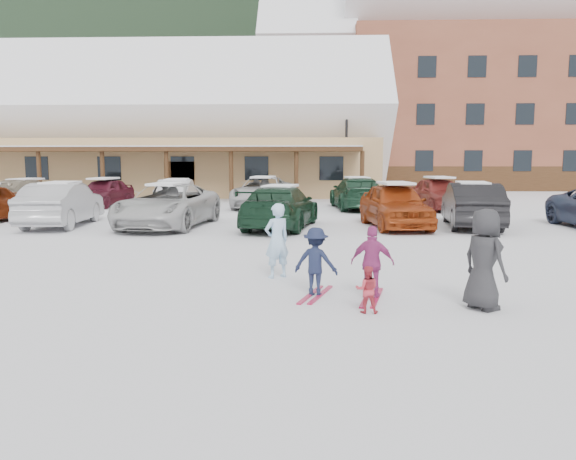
{
  "coord_description": "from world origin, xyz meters",
  "views": [
    {
      "loc": [
        0.73,
        -10.15,
        2.45
      ],
      "look_at": [
        0.3,
        1.0,
        1.0
      ],
      "focal_mm": 35.0,
      "sensor_mm": 36.0,
      "label": 1
    }
  ],
  "objects_px": {
    "parked_car_3": "(280,207)",
    "parked_car_5": "(472,205)",
    "parked_car_8": "(104,192)",
    "parked_car_11": "(357,193)",
    "parked_car_2": "(168,205)",
    "alpine_hotel": "(474,82)",
    "parked_car_7": "(26,193)",
    "parked_car_10": "(263,192)",
    "parked_car_9": "(177,194)",
    "lamp_post": "(346,143)",
    "adult_skier": "(277,241)",
    "bystander_dark": "(484,259)",
    "toddler_red": "(367,289)",
    "child_magenta": "(372,262)",
    "parked_car_1": "(62,204)",
    "day_lodge": "(166,135)",
    "parked_car_4": "(395,205)",
    "child_navy": "(316,262)",
    "parked_car_12": "(439,193)"
  },
  "relations": [
    {
      "from": "parked_car_3",
      "to": "parked_car_5",
      "type": "relative_size",
      "value": 1.07
    },
    {
      "from": "parked_car_8",
      "to": "parked_car_11",
      "type": "relative_size",
      "value": 0.8
    },
    {
      "from": "parked_car_2",
      "to": "alpine_hotel",
      "type": "bearing_deg",
      "value": 63.31
    },
    {
      "from": "parked_car_7",
      "to": "parked_car_10",
      "type": "bearing_deg",
      "value": -168.59
    },
    {
      "from": "parked_car_9",
      "to": "lamp_post",
      "type": "bearing_deg",
      "value": -142.81
    },
    {
      "from": "parked_car_3",
      "to": "adult_skier",
      "type": "bearing_deg",
      "value": 101.85
    },
    {
      "from": "adult_skier",
      "to": "bystander_dark",
      "type": "xyz_separation_m",
      "value": [
        3.47,
        -2.28,
        0.06
      ]
    },
    {
      "from": "toddler_red",
      "to": "child_magenta",
      "type": "height_order",
      "value": "child_magenta"
    },
    {
      "from": "parked_car_1",
      "to": "parked_car_9",
      "type": "height_order",
      "value": "parked_car_1"
    },
    {
      "from": "parked_car_9",
      "to": "toddler_red",
      "type": "bearing_deg",
      "value": 107.09
    },
    {
      "from": "alpine_hotel",
      "to": "lamp_post",
      "type": "height_order",
      "value": "alpine_hotel"
    },
    {
      "from": "day_lodge",
      "to": "parked_car_1",
      "type": "distance_m",
      "value": 18.74
    },
    {
      "from": "parked_car_11",
      "to": "parked_car_4",
      "type": "bearing_deg",
      "value": 90.89
    },
    {
      "from": "day_lodge",
      "to": "parked_car_5",
      "type": "height_order",
      "value": "day_lodge"
    },
    {
      "from": "adult_skier",
      "to": "child_magenta",
      "type": "relative_size",
      "value": 1.2
    },
    {
      "from": "adult_skier",
      "to": "child_navy",
      "type": "bearing_deg",
      "value": 83.88
    },
    {
      "from": "bystander_dark",
      "to": "parked_car_7",
      "type": "xyz_separation_m",
      "value": [
        -16.55,
        17.72,
        -0.12
      ]
    },
    {
      "from": "child_navy",
      "to": "bystander_dark",
      "type": "bearing_deg",
      "value": -179.88
    },
    {
      "from": "lamp_post",
      "to": "adult_skier",
      "type": "bearing_deg",
      "value": -97.1
    },
    {
      "from": "parked_car_10",
      "to": "parked_car_3",
      "type": "bearing_deg",
      "value": -75.57
    },
    {
      "from": "parked_car_7",
      "to": "lamp_post",
      "type": "bearing_deg",
      "value": -146.59
    },
    {
      "from": "parked_car_11",
      "to": "child_magenta",
      "type": "bearing_deg",
      "value": 80.96
    },
    {
      "from": "bystander_dark",
      "to": "parked_car_1",
      "type": "distance_m",
      "value": 15.82
    },
    {
      "from": "child_navy",
      "to": "parked_car_9",
      "type": "distance_m",
      "value": 17.89
    },
    {
      "from": "parked_car_11",
      "to": "parked_car_12",
      "type": "height_order",
      "value": "parked_car_12"
    },
    {
      "from": "child_magenta",
      "to": "parked_car_2",
      "type": "xyz_separation_m",
      "value": [
        -6.1,
        9.95,
        0.13
      ]
    },
    {
      "from": "parked_car_2",
      "to": "parked_car_4",
      "type": "xyz_separation_m",
      "value": [
        8.0,
        0.16,
        0.02
      ]
    },
    {
      "from": "alpine_hotel",
      "to": "parked_car_8",
      "type": "distance_m",
      "value": 32.44
    },
    {
      "from": "parked_car_1",
      "to": "lamp_post",
      "type": "bearing_deg",
      "value": -131.53
    },
    {
      "from": "parked_car_7",
      "to": "day_lodge",
      "type": "bearing_deg",
      "value": -101.2
    },
    {
      "from": "child_magenta",
      "to": "parked_car_1",
      "type": "relative_size",
      "value": 0.27
    },
    {
      "from": "child_navy",
      "to": "parked_car_12",
      "type": "relative_size",
      "value": 0.27
    },
    {
      "from": "parked_car_10",
      "to": "parked_car_8",
      "type": "bearing_deg",
      "value": -176.05
    },
    {
      "from": "parked_car_2",
      "to": "parked_car_11",
      "type": "bearing_deg",
      "value": 51.06
    },
    {
      "from": "child_magenta",
      "to": "parked_car_2",
      "type": "height_order",
      "value": "parked_car_2"
    },
    {
      "from": "lamp_post",
      "to": "child_magenta",
      "type": "distance_m",
      "value": 24.77
    },
    {
      "from": "adult_skier",
      "to": "parked_car_12",
      "type": "distance_m",
      "value": 16.75
    },
    {
      "from": "parked_car_11",
      "to": "parked_car_7",
      "type": "bearing_deg",
      "value": -5.02
    },
    {
      "from": "parked_car_1",
      "to": "parked_car_8",
      "type": "xyz_separation_m",
      "value": [
        -1.39,
        7.91,
        -0.07
      ]
    },
    {
      "from": "parked_car_2",
      "to": "parked_car_10",
      "type": "height_order",
      "value": "parked_car_2"
    },
    {
      "from": "bystander_dark",
      "to": "parked_car_11",
      "type": "distance_m",
      "value": 17.78
    },
    {
      "from": "parked_car_2",
      "to": "parked_car_7",
      "type": "xyz_separation_m",
      "value": [
        -8.74,
        7.14,
        -0.06
      ]
    },
    {
      "from": "toddler_red",
      "to": "adult_skier",
      "type": "bearing_deg",
      "value": -56.64
    },
    {
      "from": "adult_skier",
      "to": "parked_car_8",
      "type": "xyz_separation_m",
      "value": [
        -9.58,
        16.3,
        -0.06
      ]
    },
    {
      "from": "parked_car_5",
      "to": "parked_car_11",
      "type": "height_order",
      "value": "parked_car_5"
    },
    {
      "from": "lamp_post",
      "to": "parked_car_10",
      "type": "height_order",
      "value": "lamp_post"
    },
    {
      "from": "parked_car_2",
      "to": "parked_car_10",
      "type": "xyz_separation_m",
      "value": [
        2.74,
        7.79,
        -0.01
      ]
    },
    {
      "from": "day_lodge",
      "to": "parked_car_11",
      "type": "xyz_separation_m",
      "value": [
        11.98,
        -11.35,
        -3.19
      ]
    },
    {
      "from": "child_magenta",
      "to": "parked_car_10",
      "type": "distance_m",
      "value": 18.06
    },
    {
      "from": "child_navy",
      "to": "parked_car_1",
      "type": "height_order",
      "value": "parked_car_1"
    }
  ]
}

